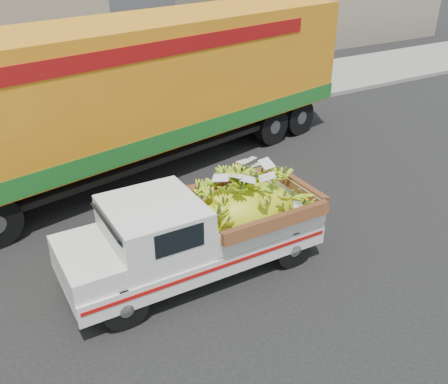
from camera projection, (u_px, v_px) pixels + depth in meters
ground at (265, 233)px, 10.46m from camera, size 100.00×100.00×0.00m
curb at (142, 131)px, 15.50m from camera, size 60.00×0.25×0.15m
sidewalk at (119, 112)px, 17.10m from camera, size 60.00×4.00×0.14m
pickup_truck at (211, 226)px, 9.03m from camera, size 4.70×1.76×1.64m
semi_trailer at (149, 89)px, 12.39m from camera, size 12.09×4.87×3.80m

